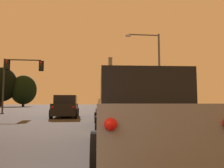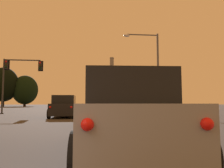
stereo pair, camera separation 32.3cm
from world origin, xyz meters
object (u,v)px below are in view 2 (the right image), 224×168
(suv_right_lane_third, at_px, (126,115))
(street_lamp, at_px, (152,64))
(sedan_right_lane_second, at_px, (111,113))
(smokestack, at_px, (112,86))
(suv_center_lane_front, at_px, (64,107))
(traffic_light_overhead_left, at_px, (16,72))

(suv_right_lane_third, xyz_separation_m, street_lamp, (5.29, 15.73, 4.20))
(sedan_right_lane_second, xyz_separation_m, smokestack, (16.65, 164.99, 14.69))
(suv_center_lane_front, height_order, traffic_light_overhead_left, traffic_light_overhead_left)
(sedan_right_lane_second, bearing_deg, street_lamp, 60.17)
(suv_right_lane_third, height_order, sedan_right_lane_second, suv_right_lane_third)
(traffic_light_overhead_left, xyz_separation_m, smokestack, (26.34, 150.52, 10.53))
(traffic_light_overhead_left, bearing_deg, sedan_right_lane_second, -56.21)
(suv_right_lane_third, height_order, street_lamp, street_lamp)
(street_lamp, bearing_deg, suv_right_lane_third, -108.60)
(sedan_right_lane_second, xyz_separation_m, street_lamp, (5.05, 9.23, 4.43))
(street_lamp, xyz_separation_m, smokestack, (11.60, 155.76, 10.26))
(traffic_light_overhead_left, bearing_deg, suv_right_lane_third, -65.76)
(smokestack, bearing_deg, sedan_right_lane_second, -95.76)
(suv_right_lane_third, distance_m, traffic_light_overhead_left, 23.33)
(sedan_right_lane_second, bearing_deg, suv_right_lane_third, -93.26)
(suv_right_lane_third, height_order, suv_center_lane_front, same)
(sedan_right_lane_second, height_order, traffic_light_overhead_left, traffic_light_overhead_left)
(traffic_light_overhead_left, height_order, street_lamp, street_lamp)
(traffic_light_overhead_left, xyz_separation_m, street_lamp, (14.73, -5.24, 0.27))
(sedan_right_lane_second, height_order, smokestack, smokestack)
(sedan_right_lane_second, xyz_separation_m, suv_center_lane_front, (-3.31, 7.55, 0.23))
(sedan_right_lane_second, distance_m, street_lamp, 11.41)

